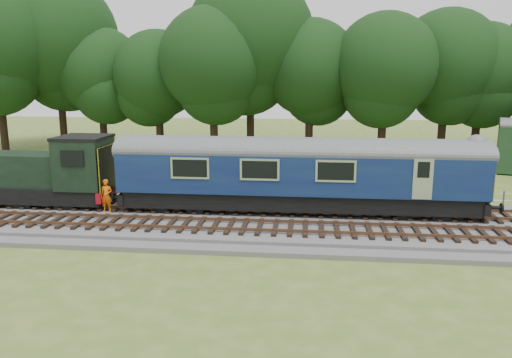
# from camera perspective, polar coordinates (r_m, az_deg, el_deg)

# --- Properties ---
(ground) EXTENTS (120.00, 120.00, 0.00)m
(ground) POSITION_cam_1_polar(r_m,az_deg,el_deg) (24.37, 7.42, -5.45)
(ground) COLOR #496424
(ground) RESTS_ON ground
(ballast) EXTENTS (70.00, 7.00, 0.35)m
(ballast) POSITION_cam_1_polar(r_m,az_deg,el_deg) (24.32, 7.43, -5.06)
(ballast) COLOR #4C4C4F
(ballast) RESTS_ON ground
(track_north) EXTENTS (67.20, 2.40, 0.21)m
(track_north) POSITION_cam_1_polar(r_m,az_deg,el_deg) (25.60, 7.39, -3.64)
(track_north) COLOR black
(track_north) RESTS_ON ballast
(track_south) EXTENTS (67.20, 2.40, 0.21)m
(track_south) POSITION_cam_1_polar(r_m,az_deg,el_deg) (22.72, 7.53, -5.65)
(track_south) COLOR black
(track_south) RESTS_ON ballast
(fence) EXTENTS (64.00, 0.12, 1.00)m
(fence) POSITION_cam_1_polar(r_m,az_deg,el_deg) (28.70, 7.26, -2.79)
(fence) COLOR #6B6054
(fence) RESTS_ON ground
(tree_line) EXTENTS (70.00, 8.00, 18.00)m
(tree_line) POSITION_cam_1_polar(r_m,az_deg,el_deg) (45.85, 6.91, 2.71)
(tree_line) COLOR black
(tree_line) RESTS_ON ground
(dmu_railcar) EXTENTS (18.05, 2.86, 3.88)m
(dmu_railcar) POSITION_cam_1_polar(r_m,az_deg,el_deg) (25.11, 4.85, 1.25)
(dmu_railcar) COLOR black
(dmu_railcar) RESTS_ON ground
(shunter_loco) EXTENTS (8.91, 2.60, 3.38)m
(shunter_loco) POSITION_cam_1_polar(r_m,az_deg,el_deg) (29.08, -23.77, 0.47)
(shunter_loco) COLOR black
(shunter_loco) RESTS_ON ground
(worker) EXTENTS (0.62, 0.41, 1.69)m
(worker) POSITION_cam_1_polar(r_m,az_deg,el_deg) (26.40, -16.73, -1.83)
(worker) COLOR orange
(worker) RESTS_ON ballast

